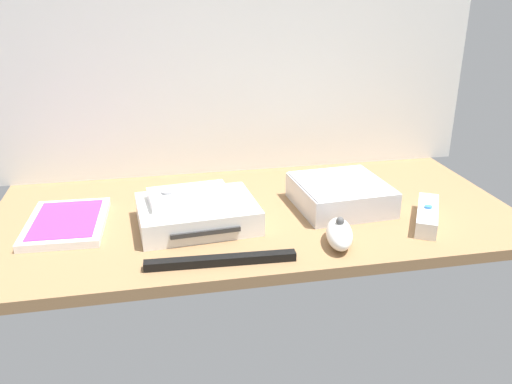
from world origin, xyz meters
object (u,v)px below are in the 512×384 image
Objects in this scene: remote_nunchuk at (339,234)px; game_console at (197,214)px; remote_wand at (427,215)px; game_case at (67,222)px; mini_computer at (340,194)px; remote_classic_pad at (189,196)px; sensor_bar at (221,260)px.

game_console is at bearing 165.58° from remote_nunchuk.
remote_nunchuk reaches higher than remote_wand.
game_case is 66.16cm from remote_wand.
mini_computer is at bearing 84.36° from remote_nunchuk.
game_console is 1.52× the size of remote_wand.
mini_computer is 1.19× the size of remote_classic_pad.
game_console reaches higher than sensor_bar.
remote_nunchuk is at bearing -36.13° from remote_classic_pad.
remote_classic_pad is (22.20, -3.36, 4.65)cm from game_case.
remote_classic_pad is 17.39cm from sensor_bar.
game_console is 15.62cm from sensor_bar.
remote_wand is (65.08, -11.89, 0.75)cm from game_case.
remote_nunchuk reaches higher than game_case.
game_console reaches higher than remote_wand.
remote_nunchuk is (22.73, -12.61, -0.16)cm from game_console.
remote_classic_pad is at bearing -6.17° from game_case.
sensor_bar is (25.65, -19.74, -0.06)cm from game_case.
remote_wand is at bearing -17.83° from remote_classic_pad.
remote_nunchuk is 20.79cm from sensor_bar.
sensor_bar is (2.18, -15.39, -1.50)cm from game_console.
remote_wand is 19.55cm from remote_nunchuk.
game_case is 49.23cm from remote_nunchuk.
remote_nunchuk is at bearing -135.31° from remote_wand.
game_case is (-23.47, 4.35, -1.44)cm from game_console.
game_console is 1.46× the size of remote_classic_pad.
remote_wand is 1.36× the size of remote_nunchuk.
mini_computer is 16.81cm from remote_wand.
game_console is 42.29cm from remote_wand.
game_console reaches higher than game_case.
game_console is 23.91cm from game_case.
remote_classic_pad is 0.63× the size of sensor_bar.
game_console is at bearing -160.63° from remote_wand.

